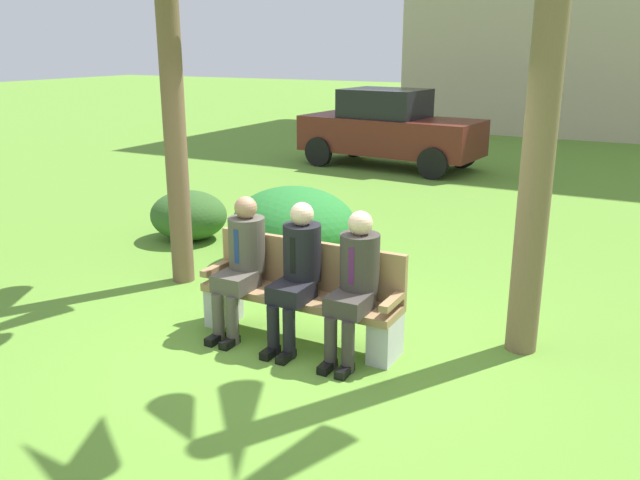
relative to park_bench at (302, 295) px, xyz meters
The scene contains 8 objects.
ground_plane 0.50m from the park_bench, 61.65° to the right, with size 80.00×80.00×0.00m, color #5B8C2E.
park_bench is the anchor object (origin of this frame).
seated_man_left 0.65m from the park_bench, 167.36° to the right, with size 0.34×0.72×1.28m.
seated_man_middle 0.33m from the park_bench, 79.55° to the right, with size 0.34×0.72×1.29m.
seated_man_right 0.67m from the park_bench, 12.28° to the right, with size 0.34×0.72×1.28m.
shrub_near_bench 3.63m from the park_bench, 145.17° to the left, with size 1.08×0.99×0.68m, color #315824.
shrub_mid_lawn 2.09m from the park_bench, 122.33° to the left, with size 1.56×1.43×0.97m, color #26742D.
parked_car_near 9.02m from the park_bench, 107.33° to the left, with size 4.03×2.00×1.68m.
Camera 1 is at (2.66, -4.66, 2.62)m, focal length 37.13 mm.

